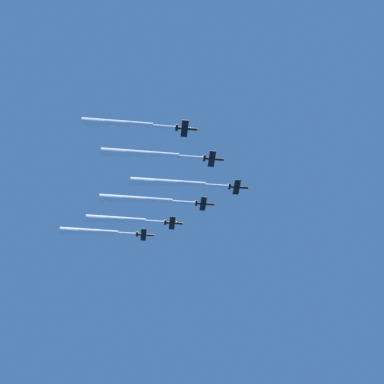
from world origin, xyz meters
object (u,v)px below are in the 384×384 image
at_px(jet_starboard_mid, 119,124).
at_px(jet_port_outer, 90,232).
at_px(jet_port_inner, 136,199).
at_px(jet_port_mid, 117,220).
at_px(jet_lead, 168,183).
at_px(jet_starboard_inner, 141,154).

height_order(jet_starboard_mid, jet_port_outer, jet_starboard_mid).
distance_m(jet_port_inner, jet_starboard_mid, 45.01).
distance_m(jet_port_inner, jet_port_mid, 17.04).
bearing_deg(jet_lead, jet_port_mid, -117.39).
distance_m(jet_starboard_inner, jet_starboard_mid, 17.59).
distance_m(jet_starboard_inner, jet_port_mid, 45.00).
height_order(jet_port_inner, jet_port_outer, jet_port_outer).
height_order(jet_lead, jet_port_mid, jet_port_mid).
distance_m(jet_starboard_mid, jet_port_outer, 74.61).
bearing_deg(jet_lead, jet_starboard_mid, -12.40).
xyz_separation_m(jet_starboard_inner, jet_starboard_mid, (17.34, -2.47, 1.58)).
xyz_separation_m(jet_lead, jet_port_outer, (-24.60, -51.05, 2.84)).
height_order(jet_port_inner, jet_starboard_mid, jet_starboard_mid).
height_order(jet_port_inner, jet_starboard_inner, jet_starboard_inner).
bearing_deg(jet_starboard_mid, jet_port_inner, -166.41).
relative_size(jet_lead, jet_port_mid, 1.13).
bearing_deg(jet_starboard_inner, jet_lead, 163.79).
xyz_separation_m(jet_port_inner, jet_starboard_inner, (26.35, 13.03, 0.62)).
relative_size(jet_port_mid, jet_port_outer, 0.99).
bearing_deg(jet_lead, jet_starboard_inner, -16.21).
relative_size(jet_port_inner, jet_starboard_mid, 1.13).
relative_size(jet_port_mid, jet_starboard_mid, 0.99).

